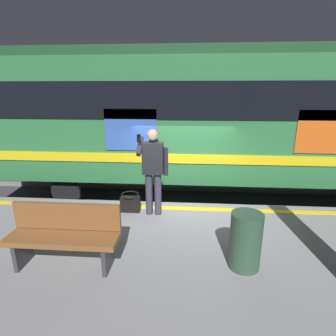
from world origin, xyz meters
name	(u,v)px	position (x,y,z in m)	size (l,w,h in m)	color
ground_plane	(180,238)	(0.00, 0.00, 0.00)	(25.12, 25.12, 0.00)	#3D3D3F
platform	(177,278)	(0.00, 1.95, 0.45)	(12.55, 3.89, 0.90)	gray
safety_line	(181,208)	(0.00, 0.30, 0.91)	(12.30, 0.16, 0.01)	yellow
track_rail_near	(182,206)	(0.00, -1.66, 0.08)	(16.32, 0.08, 0.16)	slate
track_rail_far	(183,188)	(0.00, -3.09, 0.08)	(16.32, 0.08, 0.16)	slate
train_carriage	(220,115)	(-1.03, -2.37, 2.65)	(13.35, 2.73, 4.22)	#2D723F
passenger	(153,165)	(0.54, 0.58, 1.93)	(0.57, 0.55, 1.74)	#383347
handbag	(130,203)	(1.04, 0.52, 1.09)	(0.40, 0.36, 0.39)	black
bench	(65,234)	(1.58, 2.30, 1.39)	(1.56, 0.44, 0.90)	brown
trash_bin	(245,241)	(-0.96, 2.17, 1.32)	(0.44, 0.44, 0.83)	#2D4C38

